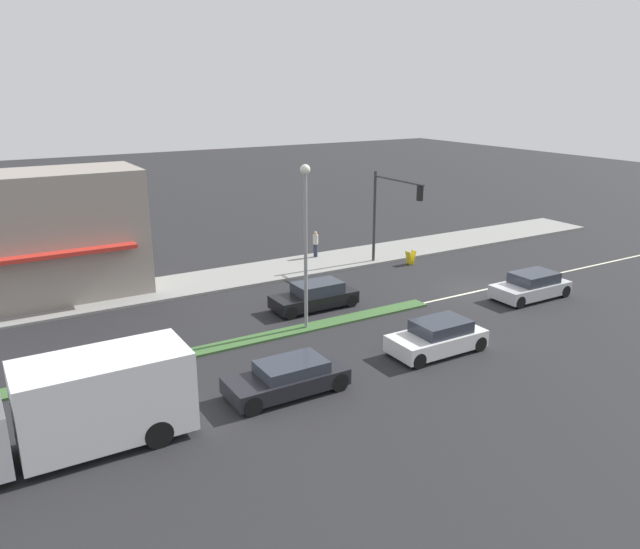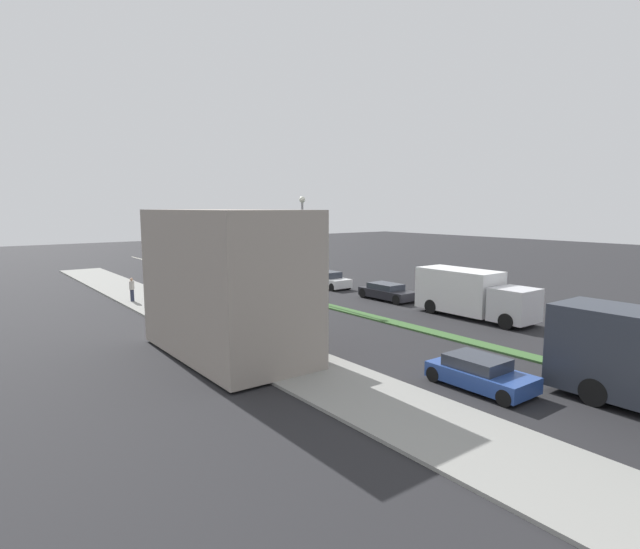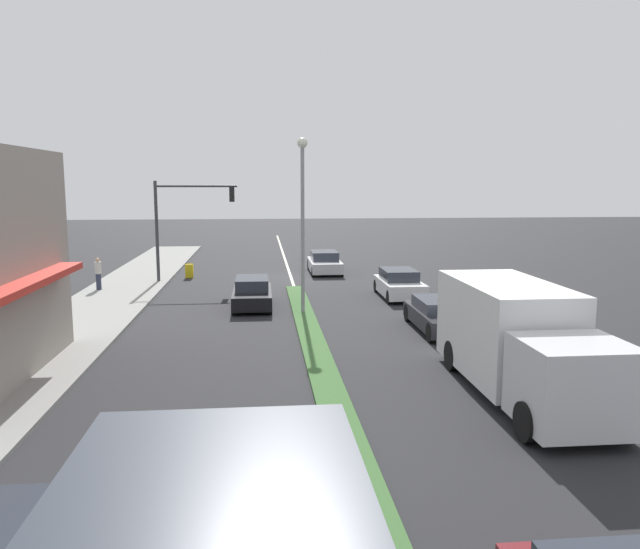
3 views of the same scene
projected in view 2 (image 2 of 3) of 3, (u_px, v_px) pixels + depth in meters
The scene contains 16 objects.
ground_plane at pixel (371, 318), 30.48m from camera, with size 160.00×160.00×0.00m, color #232326.
sidewalk_right at pixel (245, 342), 24.68m from camera, with size 4.00×73.00×0.12m, color gray.
median_strip at pixel (503, 350), 23.36m from camera, with size 0.90×46.00×0.10m, color #3D6633.
lane_marking_center at pixel (234, 283), 44.69m from camera, with size 0.16×60.00×0.01m, color beige.
building_corner_store at pixel (226, 282), 22.32m from camera, with size 5.14×9.21×6.47m.
traffic_signal_main at pixel (172, 243), 39.24m from camera, with size 4.59×0.34×5.60m.
street_lamp at pixel (302, 235), 35.59m from camera, with size 0.44×0.44×7.37m.
pedestrian at pixel (132, 289), 35.09m from camera, with size 0.34×0.34×1.67m.
warning_aframe_sign at pixel (167, 284), 41.12m from camera, with size 0.45×0.53×0.84m.
delivery_truck at pixel (471, 293), 30.50m from camera, with size 2.44×7.50×2.87m.
suv_black at pixel (264, 292), 36.20m from camera, with size 1.74×4.28×1.32m.
sedan_maroon at pixel (633, 354), 20.91m from camera, with size 1.72×4.53×1.24m.
van_white at pixel (328, 280), 41.84m from camera, with size 1.88×4.10×1.37m.
sedan_dark at pixel (387, 292), 36.29m from camera, with size 1.88×4.38×1.20m.
sedan_silver at pixel (247, 272), 47.10m from camera, with size 1.90×4.21×1.35m.
coupe_blue at pixel (480, 373), 18.52m from camera, with size 1.85×3.85×1.18m.
Camera 2 is at (20.53, 39.90, 6.68)m, focal length 28.00 mm.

